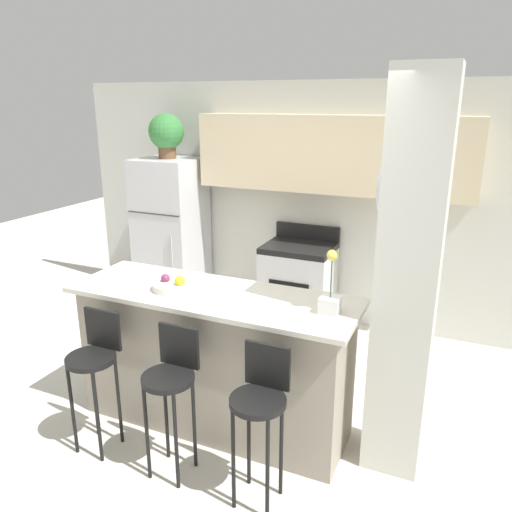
{
  "coord_description": "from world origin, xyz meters",
  "views": [
    {
      "loc": [
        1.61,
        -2.86,
        2.35
      ],
      "look_at": [
        0.0,
        0.77,
        1.11
      ],
      "focal_mm": 35.0,
      "sensor_mm": 36.0,
      "label": 1
    }
  ],
  "objects_px": {
    "stove_range": "(298,285)",
    "orchid_vase": "(330,296)",
    "refrigerator": "(172,235)",
    "bar_stool_left": "(95,361)",
    "fruit_bowl": "(173,285)",
    "bar_stool_right": "(260,403)",
    "bar_stool_mid": "(171,381)",
    "potted_plant_on_fridge": "(166,133)"
  },
  "relations": [
    {
      "from": "bar_stool_left",
      "to": "potted_plant_on_fridge",
      "type": "distance_m",
      "value": 2.89
    },
    {
      "from": "stove_range",
      "to": "bar_stool_left",
      "type": "height_order",
      "value": "stove_range"
    },
    {
      "from": "bar_stool_left",
      "to": "orchid_vase",
      "type": "height_order",
      "value": "orchid_vase"
    },
    {
      "from": "potted_plant_on_fridge",
      "to": "stove_range",
      "type": "bearing_deg",
      "value": 1.8
    },
    {
      "from": "bar_stool_mid",
      "to": "fruit_bowl",
      "type": "distance_m",
      "value": 0.72
    },
    {
      "from": "bar_stool_right",
      "to": "potted_plant_on_fridge",
      "type": "height_order",
      "value": "potted_plant_on_fridge"
    },
    {
      "from": "potted_plant_on_fridge",
      "to": "orchid_vase",
      "type": "distance_m",
      "value": 3.12
    },
    {
      "from": "fruit_bowl",
      "to": "orchid_vase",
      "type": "bearing_deg",
      "value": 2.74
    },
    {
      "from": "bar_stool_mid",
      "to": "refrigerator",
      "type": "bearing_deg",
      "value": 122.86
    },
    {
      "from": "refrigerator",
      "to": "potted_plant_on_fridge",
      "type": "relative_size",
      "value": 3.6
    },
    {
      "from": "bar_stool_left",
      "to": "fruit_bowl",
      "type": "height_order",
      "value": "fruit_bowl"
    },
    {
      "from": "refrigerator",
      "to": "stove_range",
      "type": "distance_m",
      "value": 1.59
    },
    {
      "from": "stove_range",
      "to": "orchid_vase",
      "type": "height_order",
      "value": "orchid_vase"
    },
    {
      "from": "stove_range",
      "to": "bar_stool_left",
      "type": "bearing_deg",
      "value": -104.12
    },
    {
      "from": "stove_range",
      "to": "bar_stool_left",
      "type": "distance_m",
      "value": 2.51
    },
    {
      "from": "bar_stool_left",
      "to": "potted_plant_on_fridge",
      "type": "bearing_deg",
      "value": 111.27
    },
    {
      "from": "bar_stool_left",
      "to": "orchid_vase",
      "type": "bearing_deg",
      "value": 20.88
    },
    {
      "from": "bar_stool_mid",
      "to": "bar_stool_left",
      "type": "bearing_deg",
      "value": 180.0
    },
    {
      "from": "bar_stool_left",
      "to": "stove_range",
      "type": "bearing_deg",
      "value": 75.88
    },
    {
      "from": "refrigerator",
      "to": "bar_stool_right",
      "type": "xyz_separation_m",
      "value": [
        2.15,
        -2.38,
        -0.21
      ]
    },
    {
      "from": "potted_plant_on_fridge",
      "to": "refrigerator",
      "type": "bearing_deg",
      "value": -62.5
    },
    {
      "from": "orchid_vase",
      "to": "refrigerator",
      "type": "bearing_deg",
      "value": 142.64
    },
    {
      "from": "stove_range",
      "to": "fruit_bowl",
      "type": "bearing_deg",
      "value": -98.44
    },
    {
      "from": "bar_stool_left",
      "to": "bar_stool_mid",
      "type": "relative_size",
      "value": 1.0
    },
    {
      "from": "bar_stool_left",
      "to": "bar_stool_right",
      "type": "distance_m",
      "value": 1.22
    },
    {
      "from": "refrigerator",
      "to": "bar_stool_right",
      "type": "height_order",
      "value": "refrigerator"
    },
    {
      "from": "potted_plant_on_fridge",
      "to": "orchid_vase",
      "type": "height_order",
      "value": "potted_plant_on_fridge"
    },
    {
      "from": "bar_stool_right",
      "to": "orchid_vase",
      "type": "height_order",
      "value": "orchid_vase"
    },
    {
      "from": "bar_stool_left",
      "to": "orchid_vase",
      "type": "xyz_separation_m",
      "value": [
        1.46,
        0.56,
        0.5
      ]
    },
    {
      "from": "bar_stool_left",
      "to": "bar_stool_right",
      "type": "height_order",
      "value": "same"
    },
    {
      "from": "fruit_bowl",
      "to": "refrigerator",
      "type": "bearing_deg",
      "value": 123.7
    },
    {
      "from": "orchid_vase",
      "to": "potted_plant_on_fridge",
      "type": "bearing_deg",
      "value": 142.64
    },
    {
      "from": "refrigerator",
      "to": "bar_stool_left",
      "type": "xyz_separation_m",
      "value": [
        0.93,
        -2.38,
        -0.21
      ]
    },
    {
      "from": "stove_range",
      "to": "orchid_vase",
      "type": "xyz_separation_m",
      "value": [
        0.85,
        -1.87,
        0.71
      ]
    },
    {
      "from": "bar_stool_right",
      "to": "potted_plant_on_fridge",
      "type": "distance_m",
      "value": 3.48
    },
    {
      "from": "bar_stool_mid",
      "to": "potted_plant_on_fridge",
      "type": "xyz_separation_m",
      "value": [
        -1.54,
        2.38,
        1.34
      ]
    },
    {
      "from": "bar_stool_mid",
      "to": "bar_stool_right",
      "type": "bearing_deg",
      "value": 0.0
    },
    {
      "from": "bar_stool_right",
      "to": "orchid_vase",
      "type": "bearing_deg",
      "value": 66.69
    },
    {
      "from": "stove_range",
      "to": "bar_stool_mid",
      "type": "xyz_separation_m",
      "value": [
        -0.0,
        -2.43,
        0.2
      ]
    },
    {
      "from": "bar_stool_right",
      "to": "fruit_bowl",
      "type": "height_order",
      "value": "fruit_bowl"
    },
    {
      "from": "stove_range",
      "to": "potted_plant_on_fridge",
      "type": "height_order",
      "value": "potted_plant_on_fridge"
    },
    {
      "from": "bar_stool_left",
      "to": "fruit_bowl",
      "type": "xyz_separation_m",
      "value": [
        0.33,
        0.5,
        0.43
      ]
    }
  ]
}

